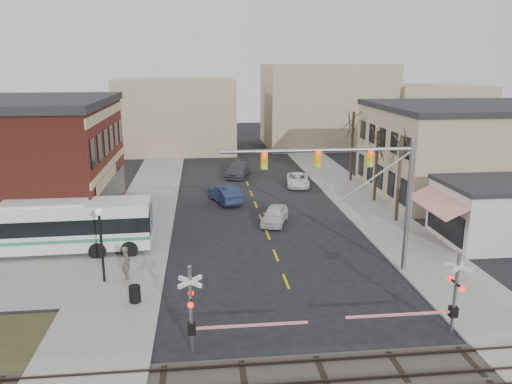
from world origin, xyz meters
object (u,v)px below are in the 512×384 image
Objects in this scene: transit_bus at (47,226)px; pedestrian_near at (126,262)px; pedestrian_far at (117,238)px; traffic_signal_mast at (360,179)px; car_c at (298,180)px; car_d at (238,169)px; car_b at (224,194)px; rr_crossing_east at (446,295)px; trash_bin at (135,294)px; street_lamp at (100,229)px; car_a at (275,215)px; rr_crossing_west at (201,310)px.

transit_bus is 6.94× the size of pedestrian_near.
pedestrian_far is at bearing 3.68° from pedestrian_near.
traffic_signal_mast is at bearing -15.43° from transit_bus.
car_c is (19.79, 16.47, -1.28)m from transit_bus.
car_d reaches higher than car_c.
car_b reaches higher than car_d.
traffic_signal_mast is 1.97× the size of rr_crossing_east.
traffic_signal_mast is 2.38× the size of car_c.
car_d is at bearing -29.01° from pedestrian_near.
car_d is (-7.01, 34.05, -1.19)m from rr_crossing_east.
pedestrian_far is (-9.68, -21.65, 0.14)m from car_d.
trash_bin is at bearing -88.11° from car_d.
trash_bin is 3.25m from pedestrian_near.
rr_crossing_east is at bearing -127.76° from pedestrian_near.
pedestrian_far is (-15.39, -16.45, 0.27)m from car_c.
traffic_signal_mast is 18.65m from car_b.
street_lamp reaches higher than car_a.
car_c is (4.11, 11.76, -0.06)m from car_a.
traffic_signal_mast reaches higher than transit_bus.
rr_crossing_east is 1.36× the size of car_a.
pedestrian_far is at bearing 37.22° from car_b.
car_b is 3.01× the size of pedestrian_far.
car_c is at bearing 54.52° from street_lamp.
traffic_signal_mast is 8.31m from rr_crossing_east.
transit_bus is 1.22× the size of traffic_signal_mast.
trash_bin is at bearing -106.80° from car_a.
car_b is at bearing 138.19° from car_a.
pedestrian_far is at bearing 113.78° from rr_crossing_west.
traffic_signal_mast is 2.06× the size of car_d.
car_a is at bearing 41.00° from street_lamp.
pedestrian_near is at bearing -115.05° from car_c.
pedestrian_far is (4.40, 0.03, -1.01)m from transit_bus.
traffic_signal_mast is 6.91× the size of pedestrian_far.
trash_bin is at bearing -168.54° from traffic_signal_mast.
pedestrian_near is (5.67, -4.72, -0.84)m from transit_bus.
traffic_signal_mast is at bearing -83.20° from car_c.
rr_crossing_west is at bearing -54.06° from trash_bin.
traffic_signal_mast reaches higher than trash_bin.
car_a is at bearing 71.70° from rr_crossing_west.
pedestrian_far is at bearing 143.38° from rr_crossing_east.
street_lamp is 0.82× the size of car_d.
pedestrian_near is at bearing 118.57° from rr_crossing_west.
car_c is 2.40× the size of pedestrian_near.
pedestrian_near is at bearing 15.40° from street_lamp.
car_c is 2.91× the size of pedestrian_far.
traffic_signal_mast is 13.87m from trash_bin.
car_b is at bearing 110.84° from rr_crossing_east.
pedestrian_far is (-5.56, 12.62, -1.05)m from rr_crossing_west.
traffic_signal_mast is at bearing 38.69° from rr_crossing_west.
car_b is 1.03× the size of car_c.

